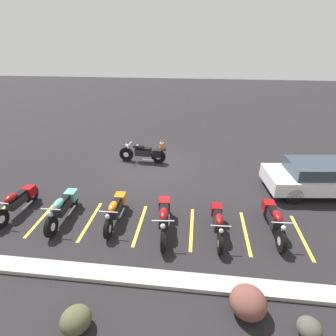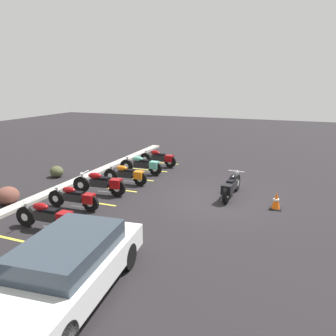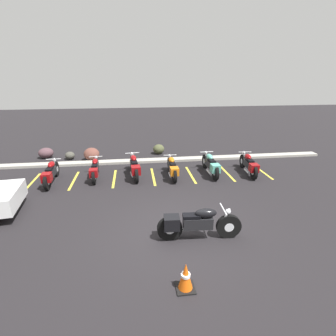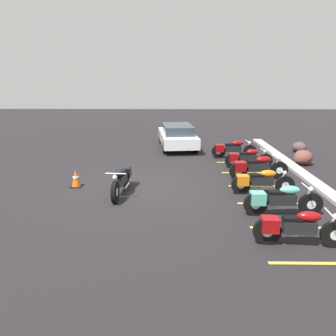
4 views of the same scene
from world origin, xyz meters
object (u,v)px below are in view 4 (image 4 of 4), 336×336
Objects in this scene: parked_bike_1 at (246,158)px; car_white at (177,136)px; landscape_rock_1 at (303,157)px; traffic_cone at (76,179)px; parked_bike_3 at (260,181)px; parked_bike_0 at (232,149)px; parked_bike_5 at (296,227)px; landscape_rock_2 at (301,154)px; parked_bike_4 at (279,200)px; motorcycle_black_featured at (121,179)px; parked_bike_2 at (256,167)px; landscape_rock_0 at (299,147)px.

parked_bike_1 is 0.46× the size of car_white.
landscape_rock_1 reaches higher than traffic_cone.
parked_bike_1 is 3.33m from parked_bike_3.
parked_bike_0 reaches higher than parked_bike_5.
parked_bike_4 is at bearing -25.16° from landscape_rock_2.
parked_bike_3 is at bearing -166.50° from car_white.
motorcycle_black_featured reaches higher than parked_bike_5.
parked_bike_5 is at bearing 56.55° from traffic_cone.
motorcycle_black_featured reaches higher than landscape_rock_1.
parked_bike_4 is 7.49m from landscape_rock_2.
parked_bike_1 is at bearing -81.47° from parked_bike_0.
landscape_rock_0 is at bearing 48.46° from parked_bike_2.
parked_bike_3 reaches higher than traffic_cone.
landscape_rock_1 is (2.51, -0.77, 0.06)m from landscape_rock_0.
landscape_rock_1 reaches higher than landscape_rock_2.
parked_bike_2 is 1.06× the size of parked_bike_5.
car_white is at bearing 109.10° from parked_bike_3.
parked_bike_3 is at bearing -91.37° from parked_bike_0.
parked_bike_1 reaches higher than landscape_rock_2.
parked_bike_1 is 3.24× the size of traffic_cone.
car_white reaches higher than parked_bike_2.
car_white reaches higher than parked_bike_4.
parked_bike_5 is at bearing -94.71° from parked_bike_1.
parked_bike_3 is 4.23× the size of landscape_rock_2.
parked_bike_1 is 0.90× the size of parked_bike_2.
parked_bike_2 reaches higher than landscape_rock_1.
parked_bike_5 reaches higher than traffic_cone.
motorcycle_black_featured is 8.43m from landscape_rock_1.
parked_bike_3 is at bearing 84.04° from traffic_cone.
parked_bike_3 is at bearing 92.02° from parked_bike_4.
parked_bike_0 is at bearing 141.03° from motorcycle_black_featured.
landscape_rock_1 is at bearing -129.06° from car_white.
parked_bike_2 is at bearing -41.65° from landscape_rock_2.
car_white is 5.44× the size of landscape_rock_1.
parked_bike_0 is 3.20m from landscape_rock_1.
motorcycle_black_featured reaches higher than parked_bike_4.
landscape_rock_0 is 0.93× the size of landscape_rock_1.
parked_bike_2 is 6.49m from car_white.
car_white reaches higher than motorcycle_black_featured.
landscape_rock_0 reaches higher than landscape_rock_2.
parked_bike_0 is 0.98× the size of parked_bike_4.
parked_bike_5 is at bearing -20.87° from landscape_rock_0.
parked_bike_5 is (6.81, -0.34, 0.02)m from parked_bike_1.
traffic_cone is (2.65, -6.62, -0.13)m from parked_bike_1.
motorcycle_black_featured is 5.88m from parked_bike_1.
landscape_rock_1 reaches higher than landscape_rock_0.
parked_bike_5 reaches higher than landscape_rock_0.
parked_bike_2 is 4.53m from landscape_rock_2.
parked_bike_0 reaches higher than parked_bike_1.
car_white reaches higher than landscape_rock_2.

